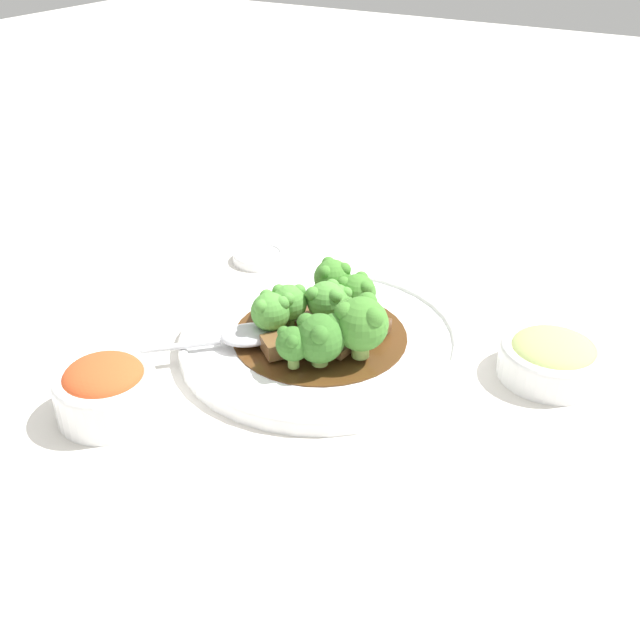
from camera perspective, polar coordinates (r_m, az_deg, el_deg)
name	(u,v)px	position (r m, az deg, el deg)	size (l,w,h in m)	color
ground_plane	(320,347)	(0.80, 0.00, -2.09)	(4.00, 4.00, 0.00)	silver
main_plate	(320,339)	(0.79, 0.00, -1.48)	(0.30, 0.30, 0.02)	white
beef_strip_0	(280,308)	(0.82, -3.08, 0.92)	(0.05, 0.05, 0.01)	brown
beef_strip_1	(286,344)	(0.76, -2.62, -1.82)	(0.05, 0.05, 0.02)	brown
beef_strip_2	(330,343)	(0.76, 0.74, -1.75)	(0.05, 0.03, 0.01)	brown
beef_strip_3	(362,322)	(0.79, 3.24, -0.18)	(0.06, 0.03, 0.01)	brown
beef_strip_4	(305,312)	(0.81, -1.15, 0.59)	(0.05, 0.06, 0.01)	brown
broccoli_floret_0	(293,343)	(0.72, -2.06, -1.79)	(0.03, 0.03, 0.04)	#7FA84C
broccoli_floret_1	(358,292)	(0.81, 2.88, 2.18)	(0.04, 0.04, 0.04)	#7FA84C
broccoli_floret_2	(270,311)	(0.77, -3.80, 0.68)	(0.04, 0.04, 0.05)	#8EB756
broccoli_floret_3	(289,302)	(0.78, -2.39, 1.35)	(0.04, 0.04, 0.05)	#7FA84C
broccoli_floret_4	(327,300)	(0.78, 0.53, 1.52)	(0.04, 0.04, 0.05)	#8EB756
broccoli_floret_5	(332,277)	(0.83, 0.95, 3.28)	(0.04, 0.04, 0.05)	#7FA84C
broccoli_floret_6	(320,337)	(0.72, -0.01, -1.33)	(0.05, 0.05, 0.05)	#7FA84C
broccoli_floret_7	(361,323)	(0.73, 3.17, -0.23)	(0.05, 0.05, 0.06)	#8EB756
broccoli_floret_8	(335,300)	(0.80, 1.19, 1.56)	(0.04, 0.04, 0.04)	#7FA84C
serving_spoon	(232,337)	(0.77, -6.70, -1.33)	(0.17, 0.16, 0.01)	#B7B7BC
side_bowl_kimchi	(106,389)	(0.72, -16.02, -5.08)	(0.09, 0.09, 0.06)	white
side_bowl_appetizer	(552,357)	(0.78, 17.23, -2.71)	(0.10, 0.10, 0.04)	white
sauce_dish	(259,256)	(0.98, -4.70, 4.88)	(0.07, 0.07, 0.01)	white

